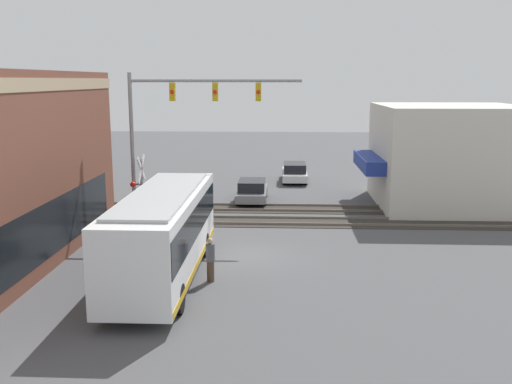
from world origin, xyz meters
TOP-DOWN VIEW (x-y plane):
  - ground_plane at (0.00, 0.00)m, footprint 120.00×120.00m
  - shop_building at (10.77, -11.60)m, footprint 8.40×9.48m
  - city_bus at (-3.05, 2.80)m, footprint 10.23×2.59m
  - traffic_signal_gantry at (4.70, 3.40)m, footprint 0.42×8.64m
  - crossing_signal at (4.36, 5.44)m, footprint 1.41×1.18m
  - rail_track_near at (6.00, 0.00)m, footprint 2.60×60.00m
  - rail_track_far at (9.20, 0.00)m, footprint 2.60×60.00m
  - parked_car_grey at (11.18, 0.20)m, footprint 4.28×1.82m
  - parked_car_white at (18.51, -2.60)m, footprint 4.66×1.82m
  - pedestrian_near_bus at (-3.33, 0.99)m, footprint 0.34×0.34m
  - pedestrian_at_crossing at (4.37, 5.43)m, footprint 0.34×0.34m

SIDE VIEW (x-z plane):
  - ground_plane at x=0.00m, z-range 0.00..0.00m
  - rail_track_near at x=6.00m, z-range -0.05..0.10m
  - rail_track_far at x=9.20m, z-range -0.05..0.10m
  - parked_car_grey at x=11.18m, z-range -0.05..1.34m
  - parked_car_white at x=18.51m, z-range -0.04..1.37m
  - pedestrian_near_bus at x=-3.33m, z-range 0.02..1.71m
  - pedestrian_at_crossing at x=4.37m, z-range 0.02..1.83m
  - city_bus at x=-3.05m, z-range 0.17..3.56m
  - crossing_signal at x=4.36m, z-range 0.39..4.20m
  - shop_building at x=10.77m, z-range -0.01..6.03m
  - traffic_signal_gantry at x=4.70m, z-range 1.93..9.80m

